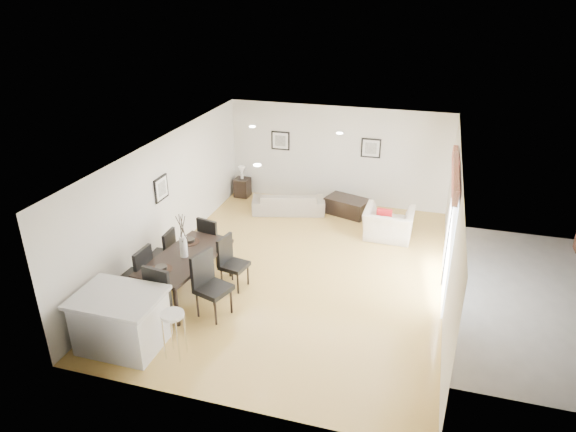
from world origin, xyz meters
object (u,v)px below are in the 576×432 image
(sofa, at_px, (289,202))
(dining_table, at_px, (185,260))
(coffee_table, at_px, (347,206))
(side_table, at_px, (243,187))
(dining_chair_efar, at_px, (230,259))
(dining_chair_head, at_px, (153,299))
(dining_chair_wnear, at_px, (139,273))
(dining_chair_foot, at_px, (211,238))
(kitchen_island, at_px, (121,320))
(bar_stool, at_px, (173,319))
(armchair, at_px, (388,224))
(dining_chair_wfar, at_px, (165,251))
(dining_chair_enear, at_px, (209,281))

(sofa, xyz_separation_m, dining_table, (-0.81, -4.39, 0.48))
(coffee_table, xyz_separation_m, side_table, (-3.12, 0.39, 0.05))
(dining_chair_efar, xyz_separation_m, dining_chair_head, (-0.70, -1.77, 0.06))
(dining_chair_wnear, bearing_deg, dining_chair_foot, 161.96)
(dining_chair_wnear, height_order, dining_chair_foot, dining_chair_wnear)
(kitchen_island, relative_size, bar_stool, 1.69)
(dining_chair_wnear, bearing_deg, dining_chair_efar, 129.19)
(dining_chair_head, bearing_deg, dining_chair_wnear, 142.77)
(dining_chair_efar, distance_m, bar_stool, 2.27)
(dining_table, xyz_separation_m, bar_stool, (0.66, -1.74, -0.04))
(dining_table, bearing_deg, kitchen_island, -92.50)
(bar_stool, bearing_deg, armchair, 61.64)
(dining_chair_wfar, relative_size, kitchen_island, 0.74)
(dining_chair_efar, xyz_separation_m, side_table, (-1.50, 4.58, -0.34))
(dining_table, distance_m, dining_chair_efar, 0.90)
(dining_table, bearing_deg, dining_chair_wfar, 152.70)
(dining_table, bearing_deg, dining_chair_wnear, -136.20)
(dining_table, distance_m, coffee_table, 5.29)
(dining_chair_foot, bearing_deg, bar_stool, 115.59)
(sofa, relative_size, dining_table, 0.90)
(dining_chair_wfar, distance_m, kitchen_island, 2.29)
(bar_stool, bearing_deg, dining_chair_efar, 88.53)
(coffee_table, xyz_separation_m, kitchen_island, (-2.66, -6.46, 0.28))
(dining_chair_wnear, bearing_deg, side_table, -176.00)
(side_table, bearing_deg, kitchen_island, -86.13)
(dining_chair_wnear, height_order, side_table, dining_chair_wnear)
(dining_chair_wnear, bearing_deg, bar_stool, 51.14)
(sofa, height_order, armchair, armchair)
(dining_chair_head, bearing_deg, sofa, 90.22)
(kitchen_island, height_order, bar_stool, kitchen_island)
(dining_chair_enear, relative_size, dining_chair_head, 1.03)
(dining_table, relative_size, dining_chair_enear, 1.73)
(sofa, relative_size, bar_stool, 2.29)
(dining_chair_wnear, relative_size, coffee_table, 1.07)
(armchair, xyz_separation_m, dining_chair_wnear, (-4.24, -4.09, 0.28))
(dining_chair_enear, height_order, kitchen_island, dining_chair_enear)
(sofa, xyz_separation_m, dining_chair_foot, (-0.83, -3.13, 0.34))
(dining_chair_wnear, xyz_separation_m, kitchen_island, (0.39, -1.23, -0.15))
(dining_chair_enear, bearing_deg, dining_chair_foot, 40.44)
(armchair, distance_m, dining_chair_enear, 4.95)
(dining_chair_foot, distance_m, coffee_table, 4.20)
(dining_chair_wnear, distance_m, dining_chair_wfar, 1.02)
(dining_table, bearing_deg, side_table, 106.73)
(dining_chair_enear, height_order, dining_chair_head, dining_chair_enear)
(armchair, bearing_deg, dining_chair_efar, 48.66)
(sofa, distance_m, dining_chair_head, 5.70)
(sofa, xyz_separation_m, dining_chair_efar, (-0.09, -3.86, 0.33))
(sofa, distance_m, kitchen_island, 6.24)
(dining_chair_head, distance_m, bar_stool, 0.82)
(armchair, relative_size, dining_chair_efar, 1.06)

